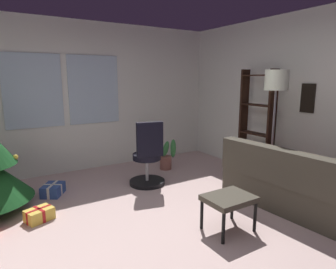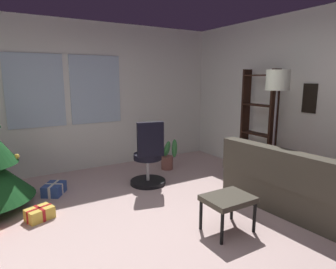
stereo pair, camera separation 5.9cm
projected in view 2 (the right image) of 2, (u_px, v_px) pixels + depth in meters
ground_plane at (166, 237)px, 3.16m from camera, size 5.01×5.44×0.10m
wall_back_with_windows at (87, 97)px, 5.21m from camera, size 5.01×0.12×2.64m
wall_right_with_frames at (318, 102)px, 4.18m from camera, size 0.12×5.44×2.64m
couch at (313, 190)px, 3.62m from camera, size 1.60×1.99×0.82m
footstool at (228, 201)px, 3.14m from camera, size 0.52×0.41×0.40m
gift_box_gold at (40, 214)px, 3.45m from camera, size 0.35×0.30×0.15m
gift_box_blue at (54, 189)px, 4.19m from camera, size 0.39×0.41×0.16m
office_chair at (149, 161)px, 4.49m from camera, size 0.56×0.56×1.02m
bookshelf at (258, 131)px, 4.85m from camera, size 0.18×0.64×1.80m
floor_lamp at (277, 91)px, 4.03m from camera, size 0.32×0.32×1.77m
potted_plant at (167, 156)px, 5.29m from camera, size 0.33×0.36×0.60m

